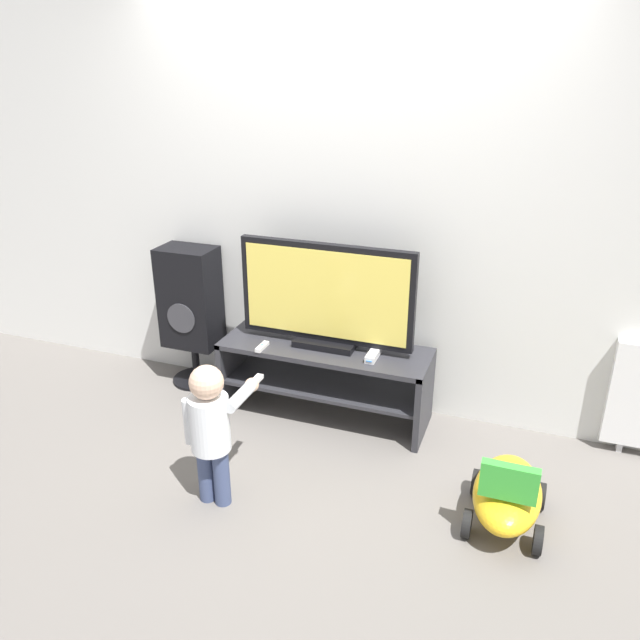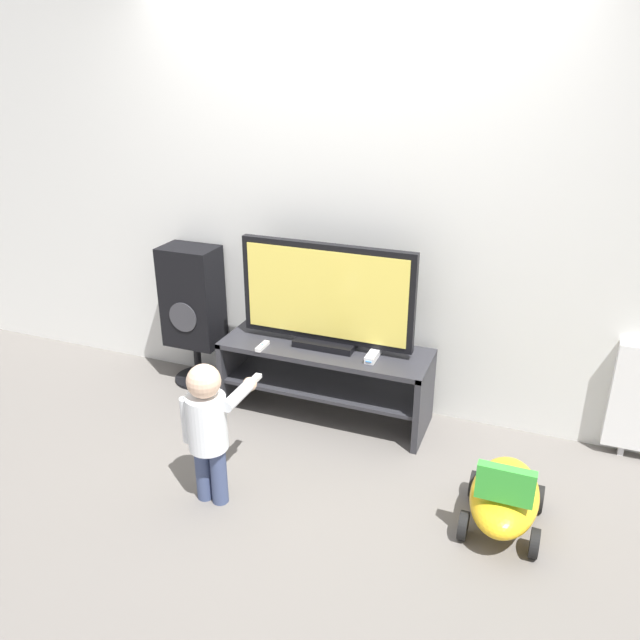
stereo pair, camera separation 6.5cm
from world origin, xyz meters
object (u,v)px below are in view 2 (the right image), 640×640
child (209,422)px  television (327,297)px  speaker_tower (193,300)px  game_console (373,356)px  remote_primary (262,346)px  ride_on_toy (504,496)px

child → television: bearing=76.3°
speaker_tower → game_console: bearing=-7.3°
game_console → remote_primary: (-0.66, -0.10, -0.01)m
television → child: television is taller
television → child: 1.06m
game_console → speaker_tower: 1.32m
game_console → child: bearing=-121.3°
remote_primary → speaker_tower: bearing=157.2°
child → ride_on_toy: bearing=13.5°
game_console → ride_on_toy: 1.07m
remote_primary → child: size_ratio=0.17×
television → remote_primary: 0.49m
speaker_tower → ride_on_toy: size_ratio=1.61×
remote_primary → speaker_tower: 0.71m
remote_primary → ride_on_toy: 1.60m
television → speaker_tower: television is taller
child → ride_on_toy: size_ratio=1.29×
game_console → child: 1.07m
game_console → ride_on_toy: bearing=-34.5°
remote_primary → child: bearing=-82.5°
remote_primary → speaker_tower: (-0.65, 0.27, 0.11)m
television → ride_on_toy: size_ratio=1.79×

